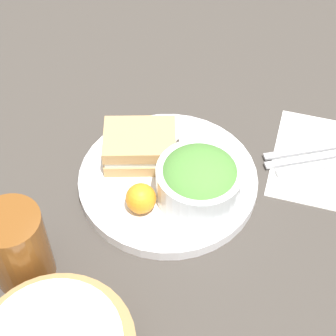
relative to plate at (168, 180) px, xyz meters
The scene contains 11 objects.
ground_plane 0.01m from the plate, ahead, with size 4.00×4.00×0.00m, color #3D3833.
plate is the anchor object (origin of this frame).
sandwich 0.07m from the plate, 26.89° to the right, with size 0.13×0.11×0.05m.
salad_bowl 0.08m from the plate, 156.56° to the left, with size 0.13×0.13×0.08m.
dressing_cup 0.08m from the plate, 113.67° to the right, with size 0.06×0.06×0.03m, color #B7B7BC.
orange_wedge 0.08m from the plate, 72.99° to the left, with size 0.05×0.05×0.05m, color orange.
drink_glass 0.26m from the plate, 54.49° to the left, with size 0.08×0.08×0.12m, color brown.
napkin 0.25m from the plate, 151.89° to the right, with size 0.14×0.20×0.00m, color white.
fork 0.25m from the plate, 147.76° to the right, with size 0.17×0.01×0.01m, color #B2B2B7.
knife 0.25m from the plate, 151.89° to the right, with size 0.18×0.01×0.01m, color #B2B2B7.
spoon 0.25m from the plate, 156.01° to the right, with size 0.15×0.01×0.01m, color #B2B2B7.
Camera 1 is at (-0.15, 0.53, 0.69)m, focal length 60.00 mm.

